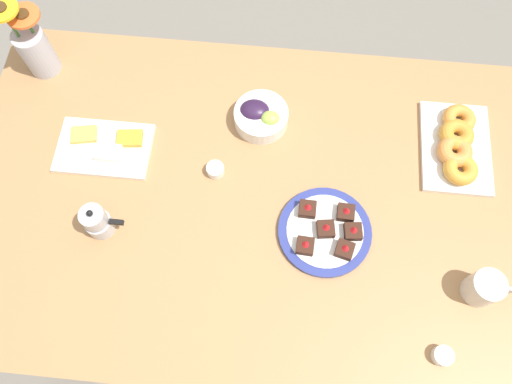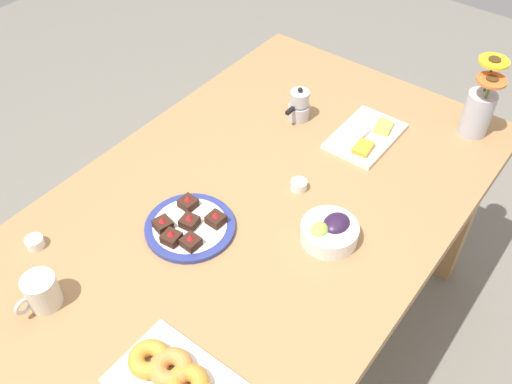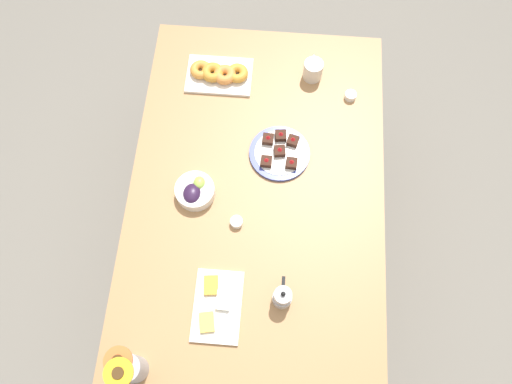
% 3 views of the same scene
% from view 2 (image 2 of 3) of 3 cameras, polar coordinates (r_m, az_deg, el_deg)
% --- Properties ---
extents(ground_plane, '(6.00, 6.00, 0.00)m').
position_cam_2_polar(ground_plane, '(2.20, 0.00, -14.51)').
color(ground_plane, slate).
extents(dining_table, '(1.60, 1.00, 0.74)m').
position_cam_2_polar(dining_table, '(1.67, 0.00, -3.04)').
color(dining_table, '#A87A4C').
rests_on(dining_table, ground_plane).
extents(coffee_mug, '(0.12, 0.08, 0.09)m').
position_cam_2_polar(coffee_mug, '(1.45, -20.69, -9.29)').
color(coffee_mug, beige).
rests_on(coffee_mug, dining_table).
extents(grape_bowl, '(0.15, 0.15, 0.07)m').
position_cam_2_polar(grape_bowl, '(1.51, 7.40, -3.89)').
color(grape_bowl, white).
rests_on(grape_bowl, dining_table).
extents(cheese_platter, '(0.26, 0.17, 0.03)m').
position_cam_2_polar(cheese_platter, '(1.84, 10.92, 5.51)').
color(cheese_platter, white).
rests_on(cheese_platter, dining_table).
extents(croissant_platter, '(0.19, 0.28, 0.05)m').
position_cam_2_polar(croissant_platter, '(1.28, -7.91, -18.18)').
color(croissant_platter, white).
rests_on(croissant_platter, dining_table).
extents(jam_cup_honey, '(0.05, 0.05, 0.03)m').
position_cam_2_polar(jam_cup_honey, '(1.60, -21.26, -4.69)').
color(jam_cup_honey, white).
rests_on(jam_cup_honey, dining_table).
extents(jam_cup_berry, '(0.05, 0.05, 0.03)m').
position_cam_2_polar(jam_cup_berry, '(1.64, 4.30, 0.73)').
color(jam_cup_berry, white).
rests_on(jam_cup_berry, dining_table).
extents(dessert_plate, '(0.24, 0.24, 0.05)m').
position_cam_2_polar(dessert_plate, '(1.54, -6.67, -3.43)').
color(dessert_plate, navy).
rests_on(dessert_plate, dining_table).
extents(flower_vase, '(0.13, 0.11, 0.26)m').
position_cam_2_polar(flower_vase, '(1.92, 21.40, 7.74)').
color(flower_vase, '#B2B2BC').
rests_on(flower_vase, dining_table).
extents(moka_pot, '(0.11, 0.07, 0.12)m').
position_cam_2_polar(moka_pot, '(1.88, 4.33, 8.60)').
color(moka_pot, '#B7B7BC').
rests_on(moka_pot, dining_table).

